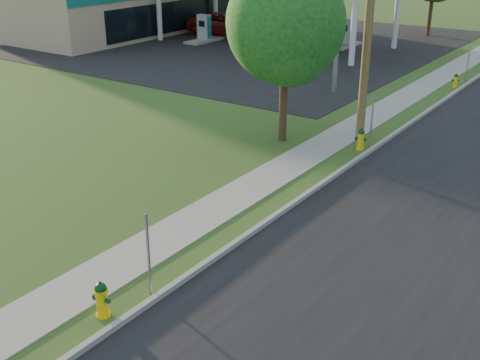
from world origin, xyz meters
name	(u,v)px	position (x,y,z in m)	size (l,w,h in m)	color
road	(427,244)	(4.50, 10.00, 0.01)	(8.00, 120.00, 0.02)	black
curb	(293,204)	(0.50, 10.00, 0.07)	(0.15, 120.00, 0.15)	gray
sidewalk	(244,192)	(-1.25, 10.00, 0.01)	(1.50, 120.00, 0.03)	gray
forecourt	(249,41)	(-16.00, 32.00, 0.01)	(26.00, 28.00, 0.02)	black
utility_pole_mid	(370,5)	(-0.60, 17.00, 4.95)	(1.40, 0.32, 9.80)	brown
sign_post_near	(149,256)	(0.25, 4.20, 1.00)	(0.05, 0.04, 2.00)	gray
sign_post_mid	(372,122)	(0.25, 16.00, 1.00)	(0.05, 0.04, 2.00)	gray
sign_post_far	(468,64)	(0.25, 28.20, 1.00)	(0.05, 0.04, 2.00)	gray
fuel_pump_nw	(204,32)	(-18.50, 30.00, 0.72)	(1.20, 3.20, 1.90)	gray
fuel_pump_ne	(317,45)	(-9.50, 30.00, 0.72)	(1.20, 3.20, 1.90)	gray
fuel_pump_sw	(237,25)	(-18.50, 34.00, 0.72)	(1.20, 3.20, 1.90)	gray
fuel_pump_se	(345,36)	(-9.50, 34.00, 0.72)	(1.20, 3.20, 1.90)	gray
convenience_store	(136,1)	(-26.98, 32.00, 2.13)	(10.40, 22.40, 4.25)	tan
tree_verge	(287,29)	(-2.75, 14.82, 4.20)	(4.31, 4.31, 6.53)	#3D2918
hydrant_near	(102,299)	(-0.04, 3.05, 0.41)	(0.43, 0.38, 0.84)	#E1BD09
hydrant_mid	(361,139)	(0.06, 15.59, 0.40)	(0.43, 0.38, 0.82)	yellow
hydrant_far	(456,81)	(0.09, 26.97, 0.35)	(0.37, 0.33, 0.71)	yellow
car_red	(227,24)	(-18.81, 33.17, 0.83)	(2.76, 5.98, 1.66)	maroon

